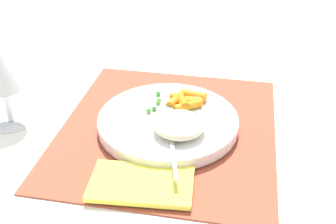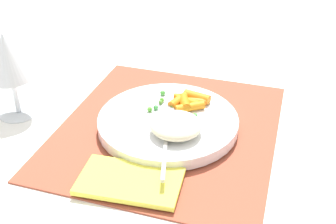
{
  "view_description": "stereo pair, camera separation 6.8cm",
  "coord_description": "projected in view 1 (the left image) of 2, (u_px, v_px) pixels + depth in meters",
  "views": [
    {
      "loc": [
        -0.59,
        -0.11,
        0.42
      ],
      "look_at": [
        0.0,
        0.0,
        0.04
      ],
      "focal_mm": 45.27,
      "sensor_mm": 36.0,
      "label": 1
    },
    {
      "loc": [
        -0.57,
        -0.18,
        0.42
      ],
      "look_at": [
        0.0,
        0.0,
        0.04
      ],
      "focal_mm": 45.27,
      "sensor_mm": 36.0,
      "label": 2
    }
  ],
  "objects": [
    {
      "name": "ground_plane",
      "position": [
        168.0,
        129.0,
        0.73
      ],
      "size": [
        2.4,
        2.4,
        0.0
      ],
      "primitive_type": "plane",
      "color": "white"
    },
    {
      "name": "rice_mound",
      "position": [
        179.0,
        125.0,
        0.67
      ],
      "size": [
        0.08,
        0.08,
        0.03
      ],
      "primitive_type": "ellipsoid",
      "color": "beige",
      "rests_on": "plate"
    },
    {
      "name": "fork",
      "position": [
        170.0,
        131.0,
        0.68
      ],
      "size": [
        0.19,
        0.06,
        0.01
      ],
      "color": "#BABABA",
      "rests_on": "plate"
    },
    {
      "name": "carrot_portion",
      "position": [
        186.0,
        100.0,
        0.75
      ],
      "size": [
        0.07,
        0.07,
        0.02
      ],
      "color": "orange",
      "rests_on": "plate"
    },
    {
      "name": "napkin",
      "position": [
        141.0,
        184.0,
        0.6
      ],
      "size": [
        0.1,
        0.15,
        0.01
      ],
      "primitive_type": "cube",
      "rotation": [
        0.0,
        0.0,
        0.08
      ],
      "color": "#EAE54C",
      "rests_on": "placemat"
    },
    {
      "name": "pea_scatter",
      "position": [
        175.0,
        105.0,
        0.74
      ],
      "size": [
        0.08,
        0.09,
        0.01
      ],
      "color": "#52A12E",
      "rests_on": "plate"
    },
    {
      "name": "plate",
      "position": [
        168.0,
        122.0,
        0.72
      ],
      "size": [
        0.24,
        0.24,
        0.02
      ],
      "primitive_type": "cylinder",
      "color": "white",
      "rests_on": "placemat"
    },
    {
      "name": "placemat",
      "position": [
        168.0,
        128.0,
        0.73
      ],
      "size": [
        0.4,
        0.36,
        0.01
      ],
      "primitive_type": "cube",
      "color": "#9E4733",
      "rests_on": "ground_plane"
    }
  ]
}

